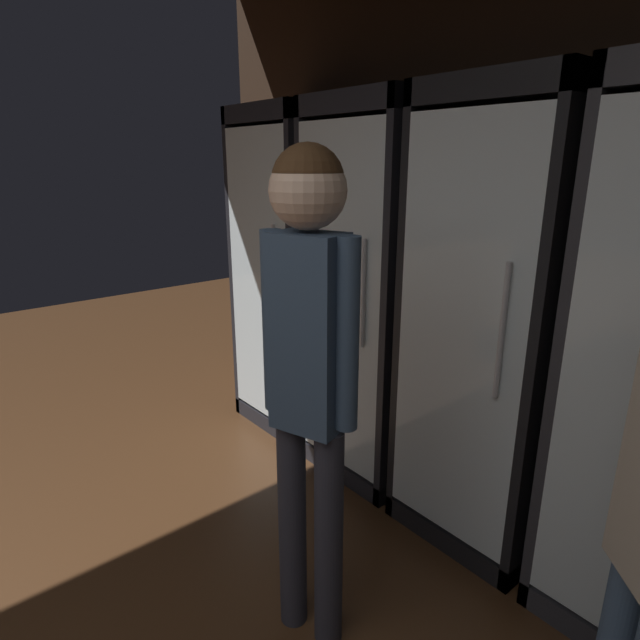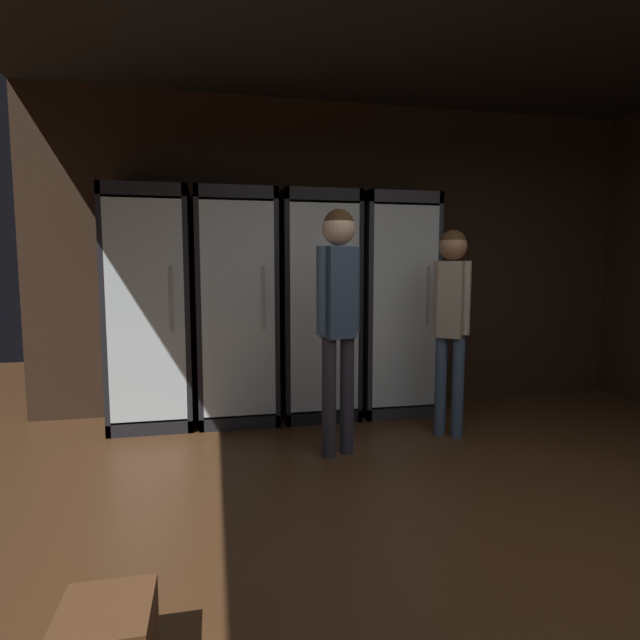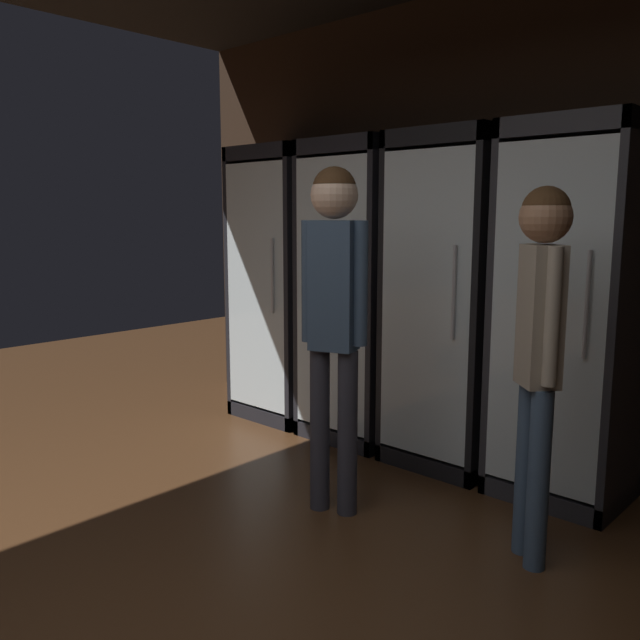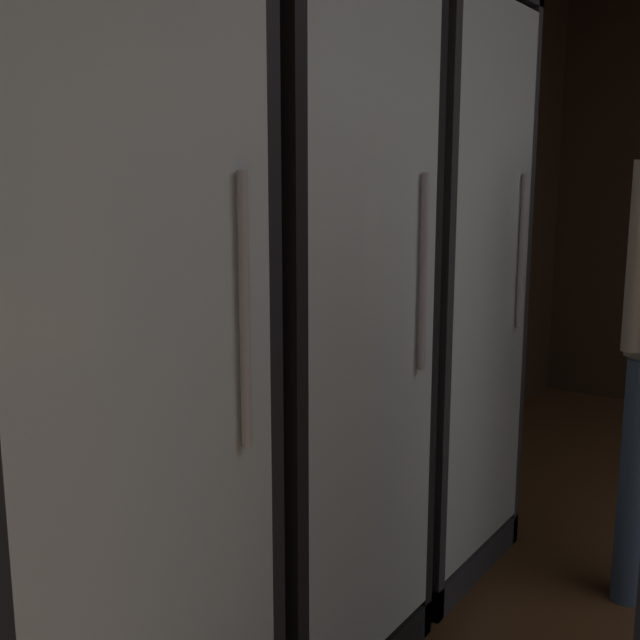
% 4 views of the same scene
% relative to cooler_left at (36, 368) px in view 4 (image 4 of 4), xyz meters
% --- Properties ---
extents(wall_back, '(6.00, 0.06, 2.80)m').
position_rel_cooler_left_xyz_m(wall_back, '(1.24, 0.30, 0.44)').
color(wall_back, black).
rests_on(wall_back, ground).
extents(cooler_left, '(0.65, 0.60, 1.94)m').
position_rel_cooler_left_xyz_m(cooler_left, '(0.00, 0.00, 0.00)').
color(cooler_left, black).
rests_on(cooler_left, ground).
extents(cooler_center, '(0.65, 0.60, 1.94)m').
position_rel_cooler_left_xyz_m(cooler_center, '(0.70, 0.00, -0.01)').
color(cooler_center, black).
rests_on(cooler_center, ground).
extents(cooler_right, '(0.65, 0.60, 1.94)m').
position_rel_cooler_left_xyz_m(cooler_right, '(1.40, 0.00, -0.01)').
color(cooler_right, '#2B2B30').
rests_on(cooler_right, ground).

